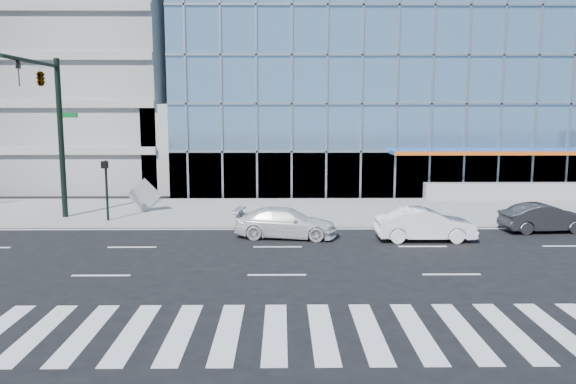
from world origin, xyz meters
name	(u,v)px	position (x,y,z in m)	size (l,w,h in m)	color
ground	(278,247)	(0.00, 0.00, 0.00)	(160.00, 160.00, 0.00)	black
sidewalk	(279,211)	(0.00, 8.00, 0.07)	(120.00, 8.00, 0.15)	gray
theatre_building	(443,88)	(14.00, 26.00, 7.50)	(42.00, 26.00, 15.00)	#77A3C6
parking_garage	(42,58)	(-20.00, 26.00, 10.00)	(24.00, 24.00, 20.00)	gray
ramp_block	(196,147)	(-6.00, 18.00, 3.00)	(6.00, 8.00, 6.00)	gray
traffic_signal	(47,98)	(-11.00, 4.57, 6.16)	(1.14, 5.74, 8.00)	black
ped_signal_post	(106,181)	(-8.50, 4.94, 2.14)	(0.30, 0.33, 3.00)	black
white_suv	(286,223)	(0.35, 1.80, 0.65)	(1.83, 4.51, 1.31)	silver
white_sedan	(425,224)	(6.35, 1.13, 0.70)	(1.48, 4.25, 1.40)	white
dark_sedan	(545,218)	(12.35, 2.79, 0.66)	(1.39, 3.98, 1.31)	black
tilted_panel	(145,195)	(-7.25, 7.45, 1.07)	(1.30, 0.06, 1.30)	#949494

